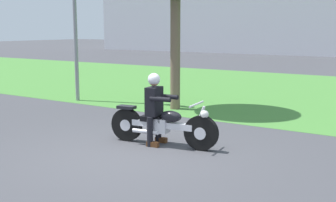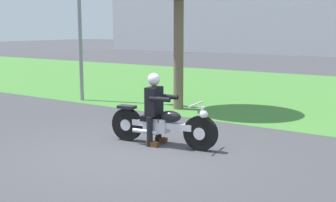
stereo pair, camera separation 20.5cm
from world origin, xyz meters
name	(u,v)px [view 1 (the left image)]	position (x,y,z in m)	size (l,w,h in m)	color
ground	(134,154)	(0.00, 0.00, 0.00)	(120.00, 120.00, 0.00)	#424247
grass_verge	(290,91)	(0.00, 9.32, 0.00)	(60.00, 12.00, 0.01)	#478438
motorcycle_lead	(163,125)	(0.11, 0.78, 0.40)	(2.28, 0.67, 0.89)	black
rider_lead	(155,103)	(-0.06, 0.76, 0.82)	(0.59, 0.51, 1.41)	black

